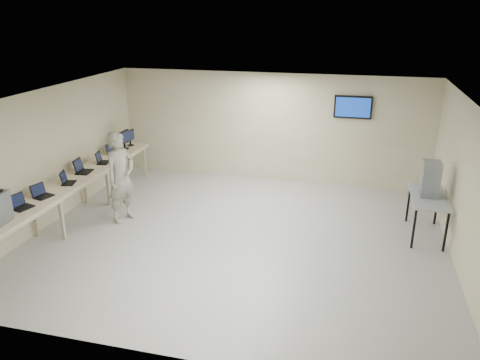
# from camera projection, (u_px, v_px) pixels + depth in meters

# --- Properties ---
(room) EXTENTS (8.01, 7.01, 2.81)m
(room) POSITION_uv_depth(u_px,v_px,m) (240.00, 170.00, 8.86)
(room) COLOR #ACACAC
(room) RESTS_ON ground
(workbench) EXTENTS (0.76, 6.00, 0.90)m
(workbench) POSITION_uv_depth(u_px,v_px,m) (73.00, 183.00, 9.84)
(workbench) COLOR beige
(workbench) RESTS_ON ground
(laptop_0) EXTENTS (0.35, 0.38, 0.26)m
(laptop_0) POSITION_uv_depth(u_px,v_px,m) (20.00, 205.00, 8.41)
(laptop_0) COLOR black
(laptop_0) RESTS_ON workbench
(laptop_1) EXTENTS (0.35, 0.38, 0.26)m
(laptop_1) POSITION_uv_depth(u_px,v_px,m) (41.00, 194.00, 8.92)
(laptop_1) COLOR black
(laptop_1) RESTS_ON workbench
(laptop_2) EXTENTS (0.34, 0.37, 0.25)m
(laptop_2) POSITION_uv_depth(u_px,v_px,m) (66.00, 180.00, 9.61)
(laptop_2) COLOR black
(laptop_2) RESTS_ON workbench
(laptop_3) EXTENTS (0.36, 0.42, 0.30)m
(laptop_3) POSITION_uv_depth(u_px,v_px,m) (82.00, 169.00, 10.26)
(laptop_3) COLOR black
(laptop_3) RESTS_ON workbench
(laptop_4) EXTENTS (0.33, 0.37, 0.26)m
(laptop_4) POSITION_uv_depth(u_px,v_px,m) (101.00, 160.00, 10.89)
(laptop_4) COLOR black
(laptop_4) RESTS_ON workbench
(laptop_5) EXTENTS (0.38, 0.40, 0.26)m
(laptop_5) POSITION_uv_depth(u_px,v_px,m) (114.00, 151.00, 11.54)
(laptop_5) COLOR black
(laptop_5) RESTS_ON workbench
(monitor_near) EXTENTS (0.21, 0.48, 0.47)m
(monitor_near) POSITION_uv_depth(u_px,v_px,m) (124.00, 138.00, 11.90)
(monitor_near) COLOR black
(monitor_near) RESTS_ON workbench
(monitor_far) EXTENTS (0.18, 0.41, 0.40)m
(monitor_far) POSITION_uv_depth(u_px,v_px,m) (130.00, 137.00, 12.20)
(monitor_far) COLOR black
(monitor_far) RESTS_ON workbench
(soldier) EXTENTS (0.67, 0.82, 1.95)m
(soldier) POSITION_uv_depth(u_px,v_px,m) (121.00, 177.00, 9.76)
(soldier) COLOR #5F6256
(soldier) RESTS_ON ground
(side_table) EXTENTS (0.66, 1.42, 0.85)m
(side_table) POSITION_uv_depth(u_px,v_px,m) (429.00, 199.00, 9.13)
(side_table) COLOR #90979D
(side_table) RESTS_ON ground
(storage_bins) EXTENTS (0.33, 0.37, 0.70)m
(storage_bins) POSITION_uv_depth(u_px,v_px,m) (430.00, 179.00, 8.99)
(storage_bins) COLOR gray
(storage_bins) RESTS_ON side_table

